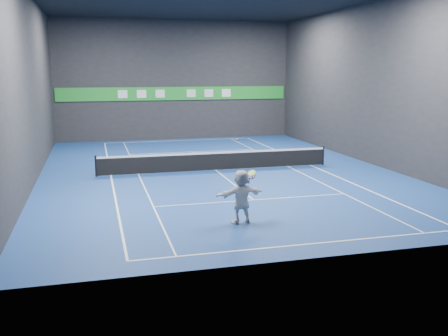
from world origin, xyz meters
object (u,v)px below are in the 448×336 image
object	(u,v)px
player	(241,196)
tennis_net	(216,160)
tennis_racket	(251,176)
tennis_ball	(238,140)

from	to	relation	value
player	tennis_net	bearing A→B (deg)	-108.59
tennis_racket	tennis_net	bearing A→B (deg)	83.68
tennis_ball	tennis_net	world-z (taller)	tennis_ball
tennis_ball	player	bearing A→B (deg)	-20.78
player	tennis_net	size ratio (longest dim) A/B	0.15
tennis_net	tennis_racket	xyz separation A→B (m)	(-1.02, -9.18, 1.11)
tennis_ball	tennis_racket	xyz separation A→B (m)	(0.49, -0.00, -1.28)
tennis_net	tennis_racket	world-z (taller)	tennis_racket
tennis_ball	tennis_racket	world-z (taller)	tennis_ball
player	tennis_racket	size ratio (longest dim) A/B	3.67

